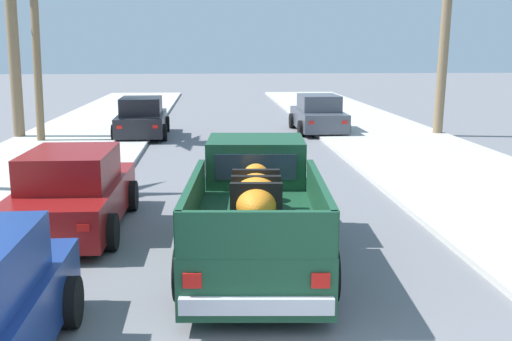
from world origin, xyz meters
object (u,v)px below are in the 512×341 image
Objects in this scene: pickup_truck at (256,212)px; car_left_near at (318,115)px; car_left_mid at (73,193)px; car_right_near at (142,118)px.

pickup_truck reaches higher than car_left_near.
car_left_near is (3.68, 15.25, -0.10)m from pickup_truck.
car_left_near is at bearing 76.41° from pickup_truck.
car_left_near and car_left_mid have the same top height.
pickup_truck is 1.24× the size of car_right_near.
car_right_near is (-3.42, 14.44, -0.10)m from pickup_truck.
pickup_truck is 3.88m from car_left_mid.
car_left_near is at bearing 62.13° from car_left_mid.
car_left_near and car_right_near have the same top height.
car_right_near is (-7.11, -0.80, 0.00)m from car_left_near.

